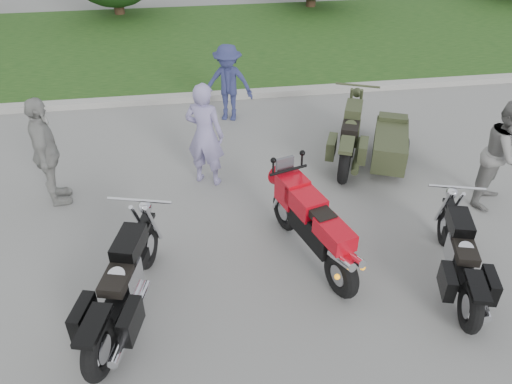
{
  "coord_description": "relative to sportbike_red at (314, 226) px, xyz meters",
  "views": [
    {
      "loc": [
        -0.87,
        -5.32,
        5.07
      ],
      "look_at": [
        0.03,
        0.76,
        0.8
      ],
      "focal_mm": 35.0,
      "sensor_mm": 36.0,
      "label": 1
    }
  ],
  "objects": [
    {
      "name": "ground",
      "position": [
        -0.76,
        -0.05,
        -0.63
      ],
      "size": [
        80.0,
        80.0,
        0.0
      ],
      "primitive_type": "plane",
      "color": "gray",
      "rests_on": "ground"
    },
    {
      "name": "curb",
      "position": [
        -0.76,
        5.95,
        -0.56
      ],
      "size": [
        60.0,
        0.3,
        0.15
      ],
      "primitive_type": "cube",
      "color": "#A9A69F",
      "rests_on": "ground"
    },
    {
      "name": "grass_strip",
      "position": [
        -0.76,
        10.1,
        -0.56
      ],
      "size": [
        60.0,
        8.0,
        0.14
      ],
      "primitive_type": "cube",
      "color": "#3E6221",
      "rests_on": "ground"
    },
    {
      "name": "sportbike_red",
      "position": [
        0.0,
        0.0,
        0.0
      ],
      "size": [
        0.88,
        2.21,
        1.08
      ],
      "rotation": [
        0.0,
        0.0,
        0.3
      ],
      "color": "black",
      "rests_on": "ground"
    },
    {
      "name": "cruiser_left",
      "position": [
        -2.63,
        -0.73,
        -0.13
      ],
      "size": [
        0.84,
        2.52,
        0.99
      ],
      "rotation": [
        0.0,
        0.0,
        -0.27
      ],
      "color": "black",
      "rests_on": "ground"
    },
    {
      "name": "cruiser_right",
      "position": [
        1.86,
        -0.81,
        -0.18
      ],
      "size": [
        0.77,
        2.26,
        0.89
      ],
      "rotation": [
        0.0,
        0.0,
        -0.27
      ],
      "color": "black",
      "rests_on": "ground"
    },
    {
      "name": "cruiser_sidecar",
      "position": [
        1.79,
        2.52,
        -0.17
      ],
      "size": [
        1.8,
        2.4,
        0.98
      ],
      "rotation": [
        0.0,
        0.0,
        -0.4
      ],
      "color": "black",
      "rests_on": "ground"
    },
    {
      "name": "person_stripe",
      "position": [
        -1.38,
        2.35,
        0.32
      ],
      "size": [
        0.83,
        0.72,
        1.91
      ],
      "primitive_type": "imported",
      "rotation": [
        0.0,
        0.0,
        2.69
      ],
      "color": "#938ABB",
      "rests_on": "ground"
    },
    {
      "name": "person_grey",
      "position": [
        3.43,
        1.01,
        0.3
      ],
      "size": [
        1.14,
        1.13,
        1.86
      ],
      "primitive_type": "imported",
      "rotation": [
        0.0,
        0.0,
        0.75
      ],
      "color": "gray",
      "rests_on": "ground"
    },
    {
      "name": "person_denim",
      "position": [
        -0.73,
        4.83,
        0.22
      ],
      "size": [
        1.24,
        0.94,
        1.7
      ],
      "primitive_type": "imported",
      "rotation": [
        0.0,
        0.0,
        -0.32
      ],
      "color": "navy",
      "rests_on": "ground"
    },
    {
      "name": "person_back",
      "position": [
        -3.98,
        2.1,
        0.32
      ],
      "size": [
        0.65,
        1.18,
        1.91
      ],
      "primitive_type": "imported",
      "rotation": [
        0.0,
        0.0,
        1.74
      ],
      "color": "#969691",
      "rests_on": "ground"
    }
  ]
}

